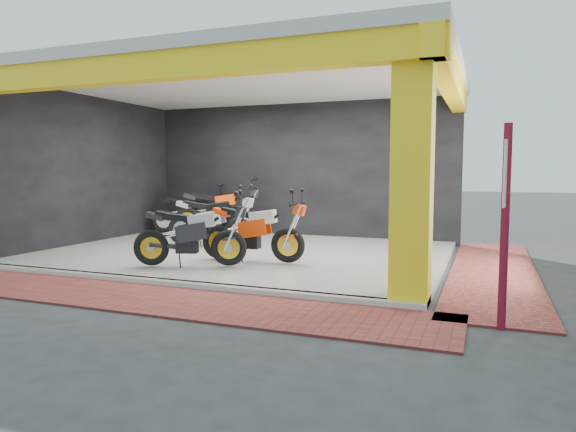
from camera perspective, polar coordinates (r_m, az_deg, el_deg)
name	(u,v)px	position (r m, az deg, el deg)	size (l,w,h in m)	color
ground	(195,273)	(9.04, -10.33, -6.29)	(80.00, 80.00, 0.00)	#2D2D30
showroom_floor	(246,253)	(10.75, -4.72, -4.15)	(8.00, 6.00, 0.10)	white
showroom_ceiling	(244,80)	(10.78, -4.86, 14.84)	(8.40, 6.40, 0.20)	beige
back_wall	(297,171)	(13.47, 1.05, 4.97)	(8.20, 0.20, 3.50)	black
left_wall	(88,171)	(12.95, -21.36, 4.63)	(0.20, 6.20, 3.50)	black
corner_column	(412,172)	(6.85, 13.66, 4.81)	(0.50, 0.50, 3.50)	yellow
header_beam_front	(155,67)	(8.18, -14.52, 15.73)	(8.40, 0.30, 0.40)	yellow
header_beam_right	(451,83)	(9.68, 17.62, 13.95)	(0.30, 6.40, 0.40)	yellow
floor_kerb	(159,282)	(8.19, -14.10, -7.17)	(8.00, 0.20, 0.10)	white
paver_front	(126,296)	(7.60, -17.54, -8.48)	(9.00, 1.40, 0.03)	#9A3832
paver_right	(493,271)	(9.69, 21.85, -5.71)	(1.40, 7.00, 0.03)	#9A3832
signpost	(505,218)	(6.08, 22.98, -0.21)	(0.09, 0.32, 2.27)	maroon
moto_hero	(288,228)	(9.12, -0.02, -1.35)	(2.12, 0.79, 1.30)	#FF3F0A
moto_row_a	(229,231)	(8.89, -6.61, -1.62)	(2.08, 0.77, 1.27)	black
moto_row_b	(239,218)	(11.06, -5.51, -0.19)	(2.16, 0.80, 1.32)	#AEB1B6
moto_row_c	(246,208)	(13.23, -4.69, 0.93)	(2.36, 0.87, 1.44)	black
moto_row_d	(215,209)	(13.90, -8.17, 0.75)	(2.09, 0.77, 1.28)	black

